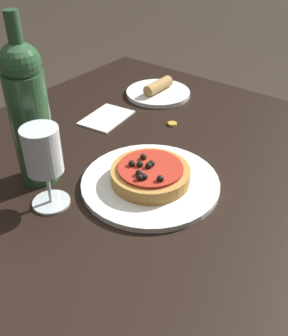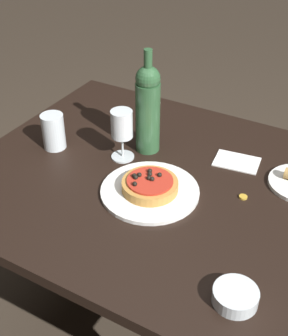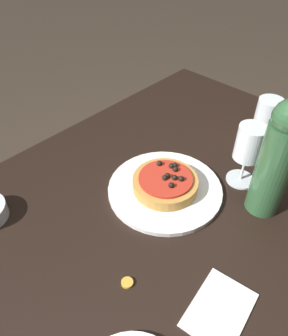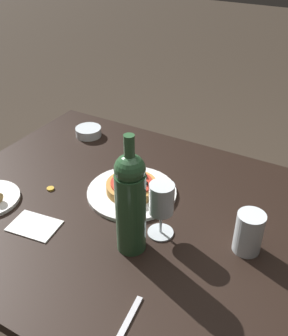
# 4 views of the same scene
# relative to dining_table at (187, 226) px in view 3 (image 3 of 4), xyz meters

# --- Properties ---
(ground_plane) EXTENTS (14.00, 14.00, 0.00)m
(ground_plane) POSITION_rel_dining_table_xyz_m (0.00, 0.00, -0.62)
(ground_plane) COLOR #382D23
(dining_table) EXTENTS (1.16, 0.95, 0.71)m
(dining_table) POSITION_rel_dining_table_xyz_m (0.00, 0.00, 0.00)
(dining_table) COLOR black
(dining_table) RESTS_ON ground_plane
(dinner_plate) EXTENTS (0.29, 0.29, 0.01)m
(dinner_plate) POSITION_rel_dining_table_xyz_m (0.01, -0.07, 0.10)
(dinner_plate) COLOR white
(dinner_plate) RESTS_ON dining_table
(pizza) EXTENTS (0.16, 0.16, 0.05)m
(pizza) POSITION_rel_dining_table_xyz_m (0.01, -0.07, 0.12)
(pizza) COLOR #BC843D
(pizza) RESTS_ON dinner_plate
(wine_glass) EXTENTS (0.07, 0.07, 0.17)m
(wine_glass) POSITION_rel_dining_table_xyz_m (-0.15, 0.04, 0.20)
(wine_glass) COLOR silver
(wine_glass) RESTS_ON dining_table
(wine_bottle) EXTENTS (0.08, 0.08, 0.34)m
(wine_bottle) POSITION_rel_dining_table_xyz_m (-0.11, 0.13, 0.24)
(wine_bottle) COLOR #2D5633
(wine_bottle) RESTS_ON dining_table
(water_cup) EXTENTS (0.07, 0.07, 0.12)m
(water_cup) POSITION_rel_dining_table_xyz_m (-0.38, -0.01, 0.15)
(water_cup) COLOR silver
(water_cup) RESTS_ON dining_table
(paper_napkin) EXTENTS (0.15, 0.11, 0.00)m
(paper_napkin) POSITION_rel_dining_table_xyz_m (0.17, 0.20, 0.09)
(paper_napkin) COLOR white
(paper_napkin) RESTS_ON dining_table
(bottle_cap) EXTENTS (0.02, 0.02, 0.01)m
(bottle_cap) POSITION_rel_dining_table_xyz_m (0.25, 0.04, 0.09)
(bottle_cap) COLOR gold
(bottle_cap) RESTS_ON dining_table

